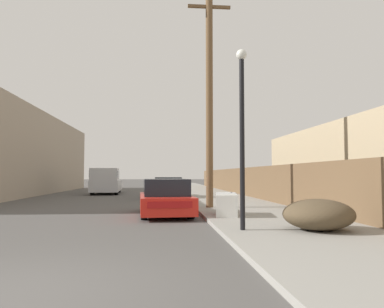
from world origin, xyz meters
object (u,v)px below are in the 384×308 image
object	(u,v)px
car_parked_mid	(168,188)
utility_pole	(209,92)
parked_sports_car_red	(165,199)
discarded_fridge	(226,204)
brush_pile	(318,214)
street_lamp	(242,123)
pickup_truck	(106,181)

from	to	relation	value
car_parked_mid	utility_pole	world-z (taller)	utility_pole
parked_sports_car_red	car_parked_mid	distance (m)	9.41
discarded_fridge	brush_pile	bearing A→B (deg)	-55.78
parked_sports_car_red	brush_pile	world-z (taller)	parked_sports_car_red
car_parked_mid	utility_pole	distance (m)	8.92
utility_pole	brush_pile	bearing A→B (deg)	-74.90
street_lamp	pickup_truck	bearing A→B (deg)	106.92
parked_sports_car_red	utility_pole	distance (m)	5.00
parked_sports_car_red	street_lamp	xyz separation A→B (m)	(1.79, -4.54, 2.12)
pickup_truck	utility_pole	world-z (taller)	utility_pole
parked_sports_car_red	pickup_truck	bearing A→B (deg)	102.48
discarded_fridge	parked_sports_car_red	distance (m)	2.37
car_parked_mid	street_lamp	distance (m)	14.18
pickup_truck	utility_pole	distance (m)	15.07
utility_pole	street_lamp	xyz separation A→B (m)	(-0.06, -6.28, -2.19)
pickup_truck	street_lamp	distance (m)	20.48
pickup_truck	street_lamp	world-z (taller)	street_lamp
pickup_truck	utility_pole	bearing A→B (deg)	111.47
parked_sports_car_red	utility_pole	size ratio (longest dim) A/B	0.48
car_parked_mid	street_lamp	xyz separation A→B (m)	(1.46, -13.95, 2.10)
street_lamp	discarded_fridge	bearing A→B (deg)	86.57
street_lamp	brush_pile	distance (m)	2.86
car_parked_mid	brush_pile	xyz separation A→B (m)	(3.27, -14.15, -0.11)
car_parked_mid	street_lamp	size ratio (longest dim) A/B	0.97
car_parked_mid	pickup_truck	bearing A→B (deg)	128.28
discarded_fridge	street_lamp	bearing A→B (deg)	-84.22
utility_pole	brush_pile	size ratio (longest dim) A/B	5.48
parked_sports_car_red	street_lamp	distance (m)	5.32
discarded_fridge	parked_sports_car_red	world-z (taller)	parked_sports_car_red
parked_sports_car_red	brush_pile	bearing A→B (deg)	-55.84
car_parked_mid	brush_pile	size ratio (longest dim) A/B	2.53
car_parked_mid	brush_pile	world-z (taller)	car_parked_mid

